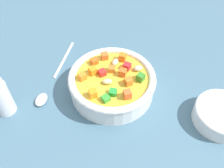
% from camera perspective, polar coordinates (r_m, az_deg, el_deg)
% --- Properties ---
extents(ground_plane, '(1.40, 1.40, 0.02)m').
position_cam_1_polar(ground_plane, '(0.51, 0.00, -2.34)').
color(ground_plane, '#42667A').
extents(soup_bowl_main, '(0.17, 0.17, 0.06)m').
position_cam_1_polar(soup_bowl_main, '(0.48, 0.01, 0.33)').
color(soup_bowl_main, white).
rests_on(soup_bowl_main, ground_plane).
extents(spoon, '(0.07, 0.19, 0.01)m').
position_cam_1_polar(spoon, '(0.52, -14.07, 0.28)').
color(spoon, silver).
rests_on(spoon, ground_plane).
extents(side_bowl_small, '(0.10, 0.10, 0.03)m').
position_cam_1_polar(side_bowl_small, '(0.49, 24.05, -6.55)').
color(side_bowl_small, white).
rests_on(side_bowl_small, ground_plane).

